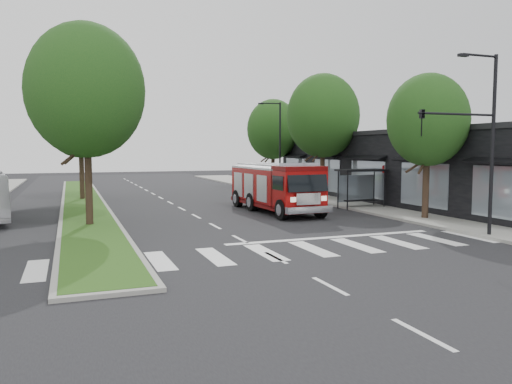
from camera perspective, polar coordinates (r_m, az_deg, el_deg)
ground at (r=21.85m, az=-1.83°, el=-5.43°), size 140.00×140.00×0.00m
sidewalk_right at (r=36.24m, az=11.94°, el=-1.31°), size 5.00×80.00×0.15m
median at (r=38.56m, az=-19.14°, el=-1.10°), size 3.00×50.00×0.15m
storefront_row at (r=38.67m, az=17.64°, el=2.55°), size 8.00×30.00×5.00m
bus_shelter at (r=33.82m, az=11.82°, el=1.60°), size 3.20×1.60×2.61m
tree_right_near at (r=29.00m, az=19.03°, el=7.77°), size 4.40×4.40×8.05m
tree_right_mid at (r=39.06m, az=7.66°, el=8.61°), size 5.60×5.60×9.72m
tree_right_far at (r=48.07m, az=1.96°, el=7.17°), size 5.00×5.00×8.73m
tree_median_near at (r=26.54m, az=-18.85°, el=10.90°), size 5.80×5.80×10.16m
tree_median_far at (r=40.45m, az=-19.47°, el=8.25°), size 5.60×5.60×9.72m
streetlight_right_near at (r=23.61m, az=23.97°, el=6.29°), size 4.08×0.22×8.00m
streetlight_right_far at (r=43.90m, az=2.57°, el=5.61°), size 2.11×0.20×8.00m
fire_engine at (r=31.25m, az=2.21°, el=0.47°), size 3.10×9.21×3.16m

